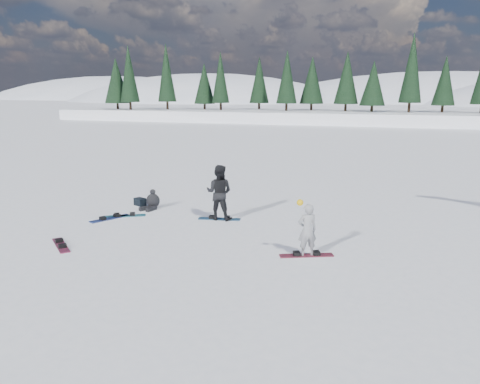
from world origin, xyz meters
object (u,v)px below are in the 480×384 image
Objects in this scene: snowboard_loose_c at (125,216)px; snowboarder_woman at (307,230)px; seated_rider at (152,201)px; snowboard_loose_b at (61,245)px; gear_bag at (140,202)px; snowboard_loose_a at (110,218)px; snowboarder_man at (219,192)px.

snowboarder_woman is at bearing -45.44° from snowboard_loose_c.
snowboard_loose_b is at bearing -74.12° from seated_rider.
gear_bag is 2.10m from snowboard_loose_a.
snowboard_loose_b is (0.30, -3.01, 0.00)m from snowboard_loose_a.
snowboarder_woman is 0.83× the size of snowboarder_man.
seated_rider reaches higher than gear_bag.
snowboarder_man reaches higher than snowboard_loose_b.
snowboarder_woman is at bearing -74.65° from snowboard_loose_a.
snowboarder_woman is at bearing -6.69° from seated_rider.
snowboard_loose_a and snowboard_loose_b have the same top height.
seated_rider is 2.15× the size of gear_bag.
snowboarder_man is 5.50m from snowboard_loose_b.
snowboarder_man is 3.63m from snowboard_loose_c.
seated_rider is 0.64× the size of snowboard_loose_c.
snowboard_loose_a is (-0.01, -2.10, -0.14)m from gear_bag.
snowboarder_man reaches higher than snowboard_loose_c.
snowboard_loose_b is at bearing 48.09° from snowboarder_man.
snowboard_loose_a is at bearing 14.94° from snowboarder_man.
gear_bag reaches higher than snowboard_loose_a.
snowboarder_woman is 3.63× the size of gear_bag.
snowboarder_man is 1.31× the size of snowboard_loose_a.
gear_bag is at bearing -178.84° from seated_rider.
snowboard_loose_a is at bearing -90.24° from gear_bag.
snowboard_loose_b is at bearing -146.70° from snowboard_loose_a.
seated_rider is at bearing 127.16° from snowboard_loose_b.
snowboard_loose_b is (-7.08, -1.41, -0.75)m from snowboarder_woman.
gear_bag is at bearing 71.50° from snowboard_loose_c.
snowboarder_woman is at bearing 140.23° from snowboarder_man.
snowboarder_woman is 7.52m from seated_rider.
snowboarder_man is at bearing -13.97° from gear_bag.
seated_rider is at bearing 45.12° from snowboard_loose_c.
gear_bag is (-7.37, 3.70, -0.61)m from snowboarder_woman.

